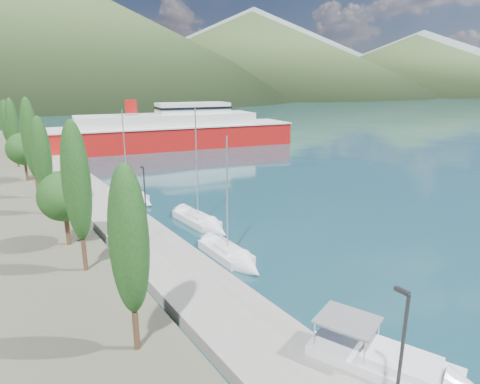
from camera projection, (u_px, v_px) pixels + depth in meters
ground at (48, 127)px, 122.50m from camera, size 1400.00×1400.00×0.00m
quay at (106, 208)px, 42.17m from camera, size 5.00×88.00×0.80m
hills_far at (87, 36)px, 576.36m from camera, size 1480.00×900.00×180.00m
hills_near at (111, 41)px, 364.57m from camera, size 1010.00×520.00×115.00m
tree_row at (34, 154)px, 42.31m from camera, size 4.12×65.48×11.02m
lamp_posts at (141, 199)px, 32.32m from camera, size 0.15×49.27×6.06m
sailboat_near at (238, 260)px, 30.01m from camera, size 2.21×7.19×10.30m
sailboat_mid at (207, 225)px, 37.40m from camera, size 2.49×8.25×11.75m
sailboat_far at (136, 200)px, 45.37m from camera, size 4.27×8.01×11.24m
ferry at (170, 132)px, 82.95m from camera, size 53.66×19.78×10.43m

